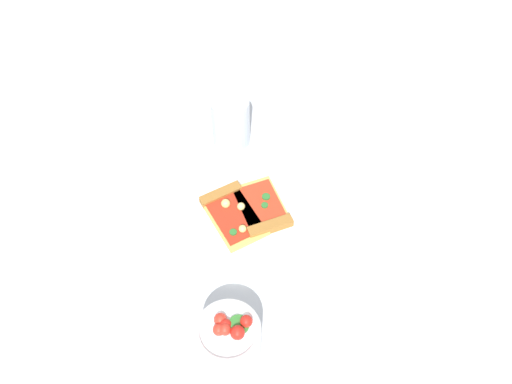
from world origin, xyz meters
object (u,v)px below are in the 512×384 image
at_px(plate, 244,215).
at_px(pizza_slice_far, 262,210).
at_px(pizza_slice_near, 232,212).
at_px(salad_bowl, 229,337).
at_px(soda_glass, 231,123).
at_px(paper_napkin, 310,137).

distance_m(plate, pizza_slice_far, 0.04).
height_order(pizza_slice_near, salad_bowl, salad_bowl).
distance_m(pizza_slice_far, soda_glass, 0.21).
relative_size(plate, soda_glass, 2.40).
xyz_separation_m(pizza_slice_near, paper_napkin, (0.26, -0.04, -0.02)).
relative_size(pizza_slice_far, paper_napkin, 1.17).
relative_size(plate, salad_bowl, 2.68).
bearing_deg(pizza_slice_near, plate, -55.68).
xyz_separation_m(salad_bowl, paper_napkin, (0.47, 0.09, -0.04)).
distance_m(plate, soda_glass, 0.20).
xyz_separation_m(pizza_slice_near, soda_glass, (0.17, 0.11, 0.03)).
relative_size(soda_glass, paper_napkin, 0.91).
height_order(pizza_slice_far, paper_napkin, pizza_slice_far).
bearing_deg(plate, soda_glass, 38.87).
relative_size(salad_bowl, paper_napkin, 0.81).
bearing_deg(plate, paper_napkin, -3.67).
bearing_deg(pizza_slice_far, pizza_slice_near, 124.06).
xyz_separation_m(pizza_slice_far, paper_napkin, (0.23, 0.01, -0.02)).
distance_m(pizza_slice_far, paper_napkin, 0.23).
relative_size(pizza_slice_near, soda_glass, 1.35).
bearing_deg(salad_bowl, pizza_slice_near, 31.09).
xyz_separation_m(plate, pizza_slice_far, (0.02, -0.03, 0.01)).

